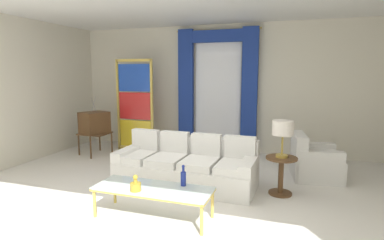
% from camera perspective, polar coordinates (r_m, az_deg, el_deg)
% --- Properties ---
extents(ground_plane, '(16.00, 16.00, 0.00)m').
position_cam_1_polar(ground_plane, '(5.01, -3.54, -13.44)').
color(ground_plane, white).
extents(wall_rear, '(8.00, 0.12, 3.00)m').
position_cam_1_polar(wall_rear, '(7.57, 5.16, 5.70)').
color(wall_rear, silver).
rests_on(wall_rear, ground).
extents(wall_left, '(0.12, 7.00, 3.00)m').
position_cam_1_polar(wall_left, '(7.32, -29.35, 4.53)').
color(wall_left, silver).
rests_on(wall_left, ground).
extents(ceiling_slab, '(8.00, 7.60, 0.04)m').
position_cam_1_polar(ceiling_slab, '(5.51, -0.50, 20.54)').
color(ceiling_slab, white).
extents(curtained_window, '(2.00, 0.17, 2.70)m').
position_cam_1_polar(curtained_window, '(7.41, 4.58, 7.51)').
color(curtained_window, white).
rests_on(curtained_window, ground).
extents(couch_white_long, '(2.36, 0.99, 0.86)m').
position_cam_1_polar(couch_white_long, '(5.35, -0.95, -8.50)').
color(couch_white_long, white).
rests_on(couch_white_long, ground).
extents(coffee_table, '(1.55, 0.56, 0.41)m').
position_cam_1_polar(coffee_table, '(4.18, -7.13, -12.57)').
color(coffee_table, silver).
rests_on(coffee_table, ground).
extents(bottle_blue_decanter, '(0.07, 0.07, 0.28)m').
position_cam_1_polar(bottle_blue_decanter, '(4.16, -1.59, -10.47)').
color(bottle_blue_decanter, navy).
rests_on(bottle_blue_decanter, coffee_table).
extents(bottle_crystal_tall, '(0.14, 0.14, 0.21)m').
position_cam_1_polar(bottle_crystal_tall, '(4.07, -10.28, -11.70)').
color(bottle_crystal_tall, gold).
rests_on(bottle_crystal_tall, coffee_table).
extents(vintage_tv, '(0.68, 0.73, 1.35)m').
position_cam_1_polar(vintage_tv, '(7.50, -17.40, -0.62)').
color(vintage_tv, brown).
rests_on(vintage_tv, ground).
extents(armchair_white, '(0.92, 0.91, 0.80)m').
position_cam_1_polar(armchair_white, '(6.06, 21.21, -7.23)').
color(armchair_white, white).
rests_on(armchair_white, ground).
extents(stained_glass_divider, '(0.95, 0.05, 2.20)m').
position_cam_1_polar(stained_glass_divider, '(7.55, -10.42, 2.22)').
color(stained_glass_divider, gold).
rests_on(stained_glass_divider, ground).
extents(peacock_figurine, '(0.44, 0.60, 0.50)m').
position_cam_1_polar(peacock_figurine, '(7.09, -9.10, -5.04)').
color(peacock_figurine, beige).
rests_on(peacock_figurine, ground).
extents(round_side_table, '(0.48, 0.48, 0.59)m').
position_cam_1_polar(round_side_table, '(5.10, 15.96, -9.15)').
color(round_side_table, brown).
rests_on(round_side_table, ground).
extents(table_lamp_brass, '(0.32, 0.32, 0.57)m').
position_cam_1_polar(table_lamp_brass, '(4.94, 16.28, -1.68)').
color(table_lamp_brass, '#B29338').
rests_on(table_lamp_brass, round_side_table).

